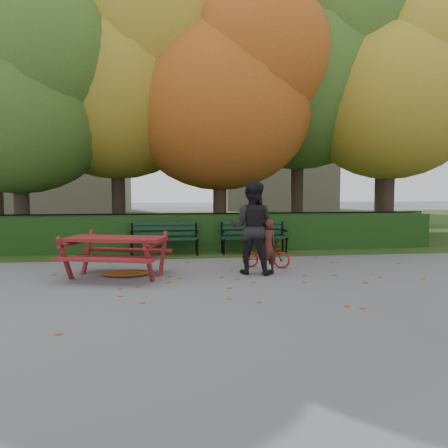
{
  "coord_description": "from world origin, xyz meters",
  "views": [
    {
      "loc": [
        -1.31,
        -7.88,
        1.78
      ],
      "look_at": [
        -0.02,
        1.42,
        1.0
      ],
      "focal_mm": 35.0,
      "sensor_mm": 36.0,
      "label": 1
    }
  ],
  "objects": [
    {
      "name": "ground",
      "position": [
        0.0,
        0.0,
        0.0
      ],
      "size": [
        90.0,
        90.0,
        0.0
      ],
      "primitive_type": "plane",
      "color": "gray",
      "rests_on": "ground"
    },
    {
      "name": "grass_strip",
      "position": [
        0.0,
        14.0,
        0.01
      ],
      "size": [
        90.0,
        90.0,
        0.0
      ],
      "primitive_type": "plane",
      "color": "#223816",
      "rests_on": "ground"
    },
    {
      "name": "building_left",
      "position": [
        -9.0,
        26.0,
        7.5
      ],
      "size": [
        10.0,
        7.0,
        15.0
      ],
      "primitive_type": "cube",
      "color": "tan",
      "rests_on": "ground"
    },
    {
      "name": "building_right",
      "position": [
        8.0,
        28.0,
        6.0
      ],
      "size": [
        9.0,
        6.0,
        12.0
      ],
      "primitive_type": "cube",
      "color": "tan",
      "rests_on": "ground"
    },
    {
      "name": "hedge",
      "position": [
        0.0,
        4.5,
        0.5
      ],
      "size": [
        13.0,
        0.9,
        1.0
      ],
      "primitive_type": "cube",
      "color": "black",
      "rests_on": "ground"
    },
    {
      "name": "iron_fence",
      "position": [
        0.0,
        5.3,
        0.54
      ],
      "size": [
        14.0,
        0.04,
        1.02
      ],
      "color": "black",
      "rests_on": "ground"
    },
    {
      "name": "tree_a",
      "position": [
        -5.19,
        5.58,
        4.52
      ],
      "size": [
        5.88,
        5.6,
        7.48
      ],
      "color": "#2E231A",
      "rests_on": "ground"
    },
    {
      "name": "tree_b",
      "position": [
        -2.44,
        6.75,
        5.4
      ],
      "size": [
        6.72,
        6.4,
        8.79
      ],
      "color": "#2E231A",
      "rests_on": "ground"
    },
    {
      "name": "tree_c",
      "position": [
        0.83,
        5.96,
        4.82
      ],
      "size": [
        6.3,
        6.0,
        8.0
      ],
      "color": "#2E231A",
      "rests_on": "ground"
    },
    {
      "name": "tree_d",
      "position": [
        3.88,
        7.23,
        5.98
      ],
      "size": [
        7.14,
        6.8,
        9.58
      ],
      "color": "#2E231A",
      "rests_on": "ground"
    },
    {
      "name": "tree_e",
      "position": [
        6.52,
        5.77,
        5.08
      ],
      "size": [
        6.09,
        5.8,
        8.16
      ],
      "color": "#2E231A",
      "rests_on": "ground"
    },
    {
      "name": "tree_f",
      "position": [
        -7.13,
        9.24,
        5.69
      ],
      "size": [
        6.93,
        6.6,
        9.19
      ],
      "color": "#2E231A",
      "rests_on": "ground"
    },
    {
      "name": "tree_g",
      "position": [
        8.33,
        9.76,
        5.37
      ],
      "size": [
        6.3,
        6.0,
        8.55
      ],
      "color": "#2E231A",
      "rests_on": "ground"
    },
    {
      "name": "bench_left",
      "position": [
        -1.3,
        3.7,
        0.52
      ],
      "size": [
        1.8,
        0.57,
        0.88
      ],
      "color": "black",
      "rests_on": "ground"
    },
    {
      "name": "bench_right",
      "position": [
        1.1,
        3.7,
        0.52
      ],
      "size": [
        1.8,
        0.57,
        0.88
      ],
      "color": "black",
      "rests_on": "ground"
    },
    {
      "name": "picnic_table",
      "position": [
        -2.26,
        0.88,
        0.63
      ],
      "size": [
        2.24,
        1.99,
        0.92
      ],
      "rotation": [
        0.0,
        0.0,
        -0.28
      ],
      "color": "maroon",
      "rests_on": "ground"
    },
    {
      "name": "leaf_pile",
      "position": [
        -2.09,
        1.14,
        0.03
      ],
      "size": [
        1.14,
        0.9,
        0.07
      ],
      "primitive_type": "ellipsoid",
      "rotation": [
        0.0,
        0.0,
        0.22
      ],
      "color": "brown",
      "rests_on": "ground"
    },
    {
      "name": "leaf_scatter",
      "position": [
        0.0,
        0.3,
        0.01
      ],
      "size": [
        9.0,
        5.7,
        0.01
      ],
      "primitive_type": null,
      "color": "brown",
      "rests_on": "ground"
    },
    {
      "name": "child",
      "position": [
        0.8,
        0.83,
        0.57
      ],
      "size": [
        0.49,
        0.41,
        1.14
      ],
      "primitive_type": "imported",
      "rotation": [
        0.0,
        0.0,
        3.52
      ],
      "color": "#421F15",
      "rests_on": "ground"
    },
    {
      "name": "adult",
      "position": [
        0.5,
        0.95,
        0.96
      ],
      "size": [
        1.14,
        1.03,
        1.92
      ],
      "primitive_type": "imported",
      "rotation": [
        0.0,
        0.0,
        2.74
      ],
      "color": "black",
      "rests_on": "ground"
    },
    {
      "name": "bicycle",
      "position": [
        0.94,
        1.53,
        0.28
      ],
      "size": [
        1.13,
        0.72,
        0.56
      ],
      "primitive_type": "imported",
      "rotation": [
        0.0,
        0.0,
        1.21
      ],
      "color": "#AA100F",
      "rests_on": "ground"
    }
  ]
}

